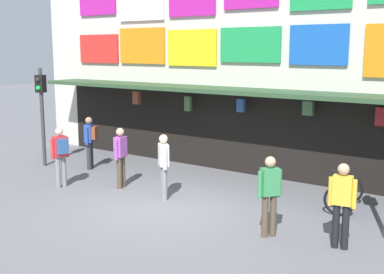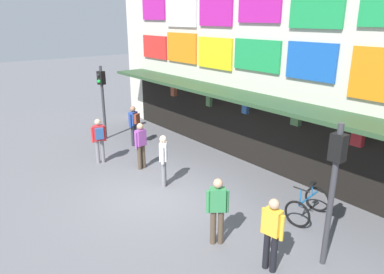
{
  "view_description": "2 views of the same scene",
  "coord_description": "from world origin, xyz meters",
  "px_view_note": "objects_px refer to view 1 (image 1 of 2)",
  "views": [
    {
      "loc": [
        7.25,
        -9.08,
        3.79
      ],
      "look_at": [
        0.23,
        0.7,
        1.65
      ],
      "focal_mm": 46.28,
      "sensor_mm": 36.0,
      "label": 1
    },
    {
      "loc": [
        8.33,
        -5.32,
        5.13
      ],
      "look_at": [
        -0.1,
        1.28,
        1.55
      ],
      "focal_mm": 33.65,
      "sensor_mm": 36.0,
      "label": 2
    }
  ],
  "objects_px": {
    "traffic_light_near": "(41,101)",
    "pedestrian_in_green": "(121,154)",
    "bicycle_parked": "(344,193)",
    "pedestrian_in_black": "(342,201)",
    "pedestrian_in_red": "(270,192)",
    "pedestrian_in_blue": "(164,163)",
    "pedestrian_in_white": "(90,139)",
    "pedestrian_in_yellow": "(60,153)"
  },
  "relations": [
    {
      "from": "pedestrian_in_blue",
      "to": "traffic_light_near",
      "type": "bearing_deg",
      "value": 174.01
    },
    {
      "from": "pedestrian_in_blue",
      "to": "pedestrian_in_red",
      "type": "bearing_deg",
      "value": -12.61
    },
    {
      "from": "pedestrian_in_yellow",
      "to": "pedestrian_in_green",
      "type": "xyz_separation_m",
      "value": [
        1.38,
        0.93,
        -0.04
      ]
    },
    {
      "from": "pedestrian_in_yellow",
      "to": "pedestrian_in_white",
      "type": "height_order",
      "value": "same"
    },
    {
      "from": "pedestrian_in_yellow",
      "to": "pedestrian_in_blue",
      "type": "distance_m",
      "value": 3.11
    },
    {
      "from": "traffic_light_near",
      "to": "pedestrian_in_black",
      "type": "bearing_deg",
      "value": -6.01
    },
    {
      "from": "traffic_light_near",
      "to": "pedestrian_in_white",
      "type": "xyz_separation_m",
      "value": [
        1.57,
        0.59,
        -1.16
      ]
    },
    {
      "from": "traffic_light_near",
      "to": "pedestrian_in_green",
      "type": "bearing_deg",
      "value": -6.48
    },
    {
      "from": "traffic_light_near",
      "to": "pedestrian_in_white",
      "type": "relative_size",
      "value": 1.9
    },
    {
      "from": "pedestrian_in_yellow",
      "to": "pedestrian_in_black",
      "type": "xyz_separation_m",
      "value": [
        7.76,
        0.29,
        -0.04
      ]
    },
    {
      "from": "pedestrian_in_white",
      "to": "pedestrian_in_red",
      "type": "xyz_separation_m",
      "value": [
        7.3,
        -1.92,
        -0.04
      ]
    },
    {
      "from": "pedestrian_in_green",
      "to": "pedestrian_in_yellow",
      "type": "bearing_deg",
      "value": -146.02
    },
    {
      "from": "pedestrian_in_white",
      "to": "pedestrian_in_blue",
      "type": "relative_size",
      "value": 1.0
    },
    {
      "from": "traffic_light_near",
      "to": "pedestrian_in_blue",
      "type": "bearing_deg",
      "value": -5.99
    },
    {
      "from": "traffic_light_near",
      "to": "pedestrian_in_red",
      "type": "xyz_separation_m",
      "value": [
        8.87,
        -1.33,
        -1.19
      ]
    },
    {
      "from": "traffic_light_near",
      "to": "pedestrian_in_white",
      "type": "distance_m",
      "value": 2.04
    },
    {
      "from": "pedestrian_in_white",
      "to": "pedestrian_in_blue",
      "type": "xyz_separation_m",
      "value": [
        3.94,
        -1.17,
        -0.04
      ]
    },
    {
      "from": "pedestrian_in_yellow",
      "to": "pedestrian_in_white",
      "type": "xyz_separation_m",
      "value": [
        -0.94,
        1.96,
        0.0
      ]
    },
    {
      "from": "pedestrian_in_red",
      "to": "pedestrian_in_black",
      "type": "bearing_deg",
      "value": 10.13
    },
    {
      "from": "traffic_light_near",
      "to": "pedestrian_in_red",
      "type": "relative_size",
      "value": 1.9
    },
    {
      "from": "bicycle_parked",
      "to": "pedestrian_in_blue",
      "type": "bearing_deg",
      "value": -154.88
    },
    {
      "from": "pedestrian_in_black",
      "to": "pedestrian_in_blue",
      "type": "bearing_deg",
      "value": 173.98
    },
    {
      "from": "pedestrian_in_white",
      "to": "pedestrian_in_green",
      "type": "height_order",
      "value": "same"
    },
    {
      "from": "traffic_light_near",
      "to": "bicycle_parked",
      "type": "relative_size",
      "value": 2.57
    },
    {
      "from": "traffic_light_near",
      "to": "pedestrian_in_black",
      "type": "xyz_separation_m",
      "value": [
        10.27,
        -1.08,
        -1.19
      ]
    },
    {
      "from": "pedestrian_in_black",
      "to": "pedestrian_in_red",
      "type": "distance_m",
      "value": 1.42
    },
    {
      "from": "traffic_light_near",
      "to": "pedestrian_in_yellow",
      "type": "distance_m",
      "value": 3.08
    },
    {
      "from": "traffic_light_near",
      "to": "bicycle_parked",
      "type": "xyz_separation_m",
      "value": [
        9.53,
        1.3,
        -1.75
      ]
    },
    {
      "from": "pedestrian_in_white",
      "to": "pedestrian_in_black",
      "type": "xyz_separation_m",
      "value": [
        8.7,
        -1.67,
        -0.04
      ]
    },
    {
      "from": "pedestrian_in_blue",
      "to": "pedestrian_in_white",
      "type": "bearing_deg",
      "value": 163.47
    },
    {
      "from": "bicycle_parked",
      "to": "pedestrian_in_white",
      "type": "relative_size",
      "value": 0.74
    },
    {
      "from": "pedestrian_in_yellow",
      "to": "pedestrian_in_blue",
      "type": "bearing_deg",
      "value": 14.76
    },
    {
      "from": "pedestrian_in_blue",
      "to": "pedestrian_in_black",
      "type": "bearing_deg",
      "value": -6.02
    },
    {
      "from": "pedestrian_in_red",
      "to": "traffic_light_near",
      "type": "bearing_deg",
      "value": 171.48
    },
    {
      "from": "traffic_light_near",
      "to": "pedestrian_in_blue",
      "type": "xyz_separation_m",
      "value": [
        5.52,
        -0.58,
        -1.19
      ]
    },
    {
      "from": "pedestrian_in_black",
      "to": "traffic_light_near",
      "type": "bearing_deg",
      "value": 173.99
    },
    {
      "from": "pedestrian_in_blue",
      "to": "bicycle_parked",
      "type": "bearing_deg",
      "value": 25.12
    },
    {
      "from": "pedestrian_in_yellow",
      "to": "pedestrian_in_red",
      "type": "relative_size",
      "value": 1.0
    },
    {
      "from": "traffic_light_near",
      "to": "pedestrian_in_green",
      "type": "xyz_separation_m",
      "value": [
        3.89,
        -0.44,
        -1.19
      ]
    },
    {
      "from": "pedestrian_in_white",
      "to": "pedestrian_in_blue",
      "type": "distance_m",
      "value": 4.11
    },
    {
      "from": "traffic_light_near",
      "to": "pedestrian_in_yellow",
      "type": "relative_size",
      "value": 1.9
    },
    {
      "from": "pedestrian_in_yellow",
      "to": "pedestrian_in_red",
      "type": "distance_m",
      "value": 6.37
    }
  ]
}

